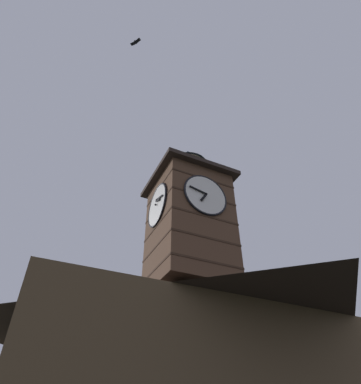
% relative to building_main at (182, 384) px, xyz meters
% --- Properties ---
extents(building_main, '(12.27, 11.43, 7.71)m').
position_rel_building_main_xyz_m(building_main, '(0.00, 0.00, 0.00)').
color(building_main, brown).
rests_on(building_main, ground_plane).
extents(clock_tower, '(4.26, 4.26, 8.91)m').
position_rel_building_main_xyz_m(clock_tower, '(-0.88, -0.96, 7.54)').
color(clock_tower, brown).
rests_on(clock_tower, building_main).
extents(pine_tree_behind, '(6.24, 6.24, 13.09)m').
position_rel_building_main_xyz_m(pine_tree_behind, '(-1.58, -7.11, 1.70)').
color(pine_tree_behind, '#473323').
rests_on(pine_tree_behind, ground_plane).
extents(moon, '(1.85, 1.85, 1.85)m').
position_rel_building_main_xyz_m(moon, '(-14.73, -37.25, 12.22)').
color(moon, silver).
extents(flying_bird_high, '(0.54, 0.70, 0.14)m').
position_rel_building_main_xyz_m(flying_bird_high, '(3.82, 1.45, 17.93)').
color(flying_bird_high, black).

